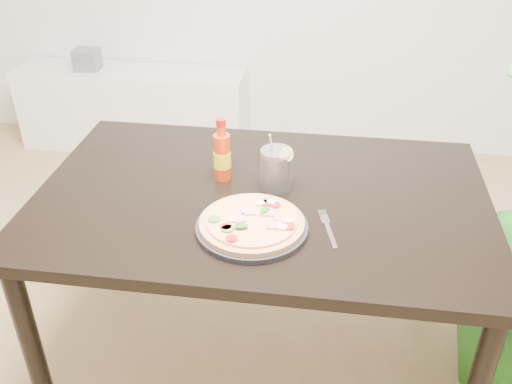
# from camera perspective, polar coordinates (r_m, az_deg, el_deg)

# --- Properties ---
(dining_table) EXTENTS (1.40, 0.90, 0.75)m
(dining_table) POSITION_cam_1_polar(r_m,az_deg,el_deg) (1.81, 0.54, -2.42)
(dining_table) COLOR black
(dining_table) RESTS_ON ground
(plate) EXTENTS (0.32, 0.32, 0.02)m
(plate) POSITION_cam_1_polar(r_m,az_deg,el_deg) (1.60, -0.42, -3.58)
(plate) COLOR black
(plate) RESTS_ON dining_table
(pizza) EXTENTS (0.30, 0.30, 0.03)m
(pizza) POSITION_cam_1_polar(r_m,az_deg,el_deg) (1.59, -0.36, -3.00)
(pizza) COLOR tan
(pizza) RESTS_ON plate
(hot_sauce_bottle) EXTENTS (0.07, 0.07, 0.21)m
(hot_sauce_bottle) POSITION_cam_1_polar(r_m,az_deg,el_deg) (1.81, -3.40, 3.66)
(hot_sauce_bottle) COLOR red
(hot_sauce_bottle) RESTS_ON dining_table
(cola_cup) EXTENTS (0.10, 0.10, 0.19)m
(cola_cup) POSITION_cam_1_polar(r_m,az_deg,el_deg) (1.78, 2.03, 2.26)
(cola_cup) COLOR black
(cola_cup) RESTS_ON dining_table
(fork) EXTENTS (0.06, 0.19, 0.00)m
(fork) POSITION_cam_1_polar(r_m,az_deg,el_deg) (1.63, 7.18, -3.52)
(fork) COLOR silver
(fork) RESTS_ON dining_table
(media_console) EXTENTS (1.40, 0.34, 0.50)m
(media_console) POSITION_cam_1_polar(r_m,az_deg,el_deg) (3.70, -12.11, 8.16)
(media_console) COLOR white
(media_console) RESTS_ON ground
(cd_stack) EXTENTS (0.14, 0.12, 0.13)m
(cd_stack) POSITION_cam_1_polar(r_m,az_deg,el_deg) (3.67, -16.54, 12.60)
(cd_stack) COLOR slate
(cd_stack) RESTS_ON media_console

